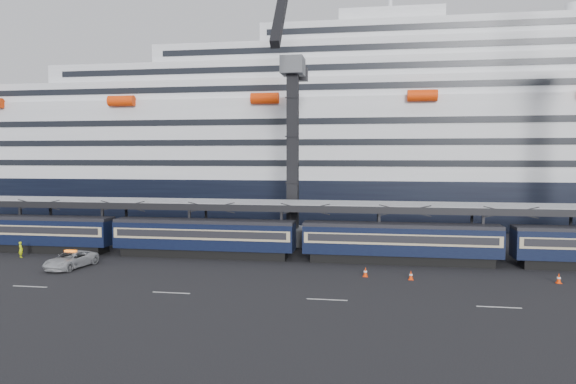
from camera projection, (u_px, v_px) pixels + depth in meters
name	position (u px, v px, depth m)	size (l,w,h in m)	color
ground	(514.00, 293.00, 39.31)	(260.00, 260.00, 0.00)	black
train	(435.00, 242.00, 49.74)	(133.05, 3.00, 4.05)	black
canopy	(478.00, 207.00, 52.74)	(130.00, 6.25, 5.53)	gray
cruise_ship	(431.00, 145.00, 83.93)	(214.09, 28.84, 34.00)	black
crane_dark_near	(292.00, 144.00, 59.94)	(4.50, 17.75, 35.08)	#4A4D52
pickup_truck	(71.00, 260.00, 48.22)	(2.55, 5.53, 1.54)	#A3A6AA
worker	(21.00, 250.00, 53.18)	(0.60, 0.40, 1.66)	#C4DD0B
traffic_cone_b	(67.00, 258.00, 51.17)	(0.35, 0.35, 0.70)	#FF3C08
traffic_cone_c	(365.00, 272.00, 44.74)	(0.43, 0.43, 0.86)	#FF3C08
traffic_cone_d	(411.00, 275.00, 43.62)	(0.41, 0.41, 0.81)	#FF3C08
traffic_cone_e	(559.00, 278.00, 42.40)	(0.43, 0.43, 0.86)	#FF3C08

